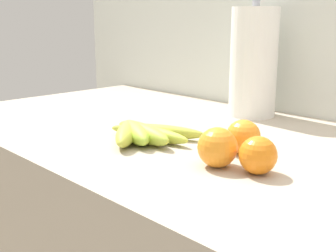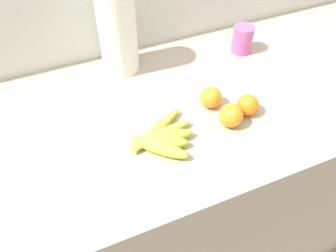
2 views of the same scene
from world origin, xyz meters
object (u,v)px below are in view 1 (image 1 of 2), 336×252
(orange_center, at_px, (243,137))
(paper_towel_roll, at_px, (254,62))
(orange_right, at_px, (218,147))
(orange_back_left, at_px, (258,155))
(banana_bunch, at_px, (141,133))

(orange_center, xyz_separation_m, paper_towel_roll, (-0.20, 0.30, 0.11))
(orange_center, height_order, orange_right, orange_right)
(orange_right, bearing_deg, paper_towel_roll, 118.00)
(orange_back_left, bearing_deg, orange_right, -162.98)
(orange_back_left, distance_m, paper_towel_roll, 0.49)
(banana_bunch, bearing_deg, orange_back_left, 2.23)
(orange_center, xyz_separation_m, orange_back_left, (0.09, -0.08, -0.00))
(banana_bunch, height_order, paper_towel_roll, paper_towel_roll)
(orange_center, relative_size, orange_back_left, 1.03)
(orange_back_left, relative_size, paper_towel_roll, 0.21)
(orange_right, bearing_deg, orange_back_left, 17.02)
(banana_bunch, bearing_deg, paper_towel_roll, 88.27)
(orange_back_left, xyz_separation_m, paper_towel_roll, (-0.29, 0.38, 0.11))
(orange_center, height_order, orange_back_left, orange_center)
(banana_bunch, xyz_separation_m, orange_back_left, (0.30, 0.01, 0.01))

